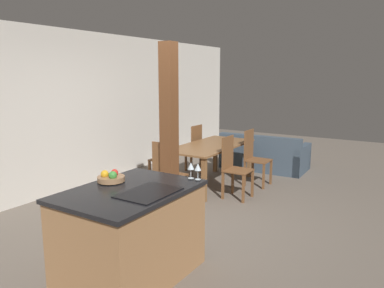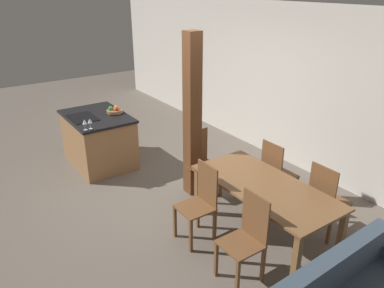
% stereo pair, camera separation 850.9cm
% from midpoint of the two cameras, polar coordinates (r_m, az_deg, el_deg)
% --- Properties ---
extents(ground_plane, '(16.00, 16.00, 0.00)m').
position_cam_midpoint_polar(ground_plane, '(3.57, 38.45, -26.77)').
color(ground_plane, '#665B51').
extents(wall_back, '(11.20, 0.08, 2.70)m').
position_cam_midpoint_polar(wall_back, '(5.14, 51.05, 2.02)').
color(wall_back, silver).
rests_on(wall_back, ground_plane).
extents(kitchen_island, '(1.32, 0.95, 0.91)m').
position_cam_midpoint_polar(kitchen_island, '(3.41, 14.96, -13.73)').
color(kitchen_island, '#9E7047').
rests_on(kitchen_island, ground_plane).
extents(fruit_bowl, '(0.27, 0.27, 0.12)m').
position_cam_midpoint_polar(fruit_bowl, '(3.33, 20.31, -5.36)').
color(fruit_bowl, '#99704C').
rests_on(fruit_bowl, kitchen_island).
extents(wine_glass_near, '(0.07, 0.07, 0.17)m').
position_cam_midpoint_polar(wine_glass_near, '(2.54, 20.35, -12.75)').
color(wine_glass_near, silver).
rests_on(wine_glass_near, kitchen_island).
extents(wine_glass_middle, '(0.07, 0.07, 0.17)m').
position_cam_midpoint_polar(wine_glass_middle, '(2.60, 21.47, -12.03)').
color(wine_glass_middle, silver).
rests_on(wine_glass_middle, kitchen_island).
extents(dining_table, '(1.86, 0.88, 0.73)m').
position_cam_midpoint_polar(dining_table, '(3.87, 70.13, -22.36)').
color(dining_table, brown).
rests_on(dining_table, ground_plane).
extents(dining_chair_near_left, '(0.40, 0.40, 0.99)m').
position_cam_midpoint_polar(dining_chair_near_left, '(3.28, 64.39, -29.11)').
color(dining_chair_near_left, brown).
rests_on(dining_chair_near_left, ground_plane).
extents(dining_chair_near_right, '(0.40, 0.40, 0.99)m').
position_cam_midpoint_polar(dining_chair_near_right, '(3.64, 78.80, -30.96)').
color(dining_chair_near_right, brown).
rests_on(dining_chair_near_right, ground_plane).
extents(dining_chair_far_left, '(0.40, 0.40, 0.99)m').
position_cam_midpoint_polar(dining_chair_far_left, '(4.35, 62.33, -17.39)').
color(dining_chair_far_left, brown).
rests_on(dining_chair_far_left, ground_plane).
extents(dining_chair_far_right, '(0.40, 0.40, 0.99)m').
position_cam_midpoint_polar(dining_chair_far_right, '(4.62, 72.70, -19.92)').
color(dining_chair_far_right, brown).
rests_on(dining_chair_far_right, ground_plane).
extents(dining_chair_head_end, '(0.40, 0.40, 0.99)m').
position_cam_midpoint_polar(dining_chair_head_end, '(3.65, 49.30, -18.45)').
color(dining_chair_head_end, brown).
rests_on(dining_chair_head_end, ground_plane).
extents(timber_post, '(0.20, 0.20, 2.41)m').
position_cam_midpoint_polar(timber_post, '(3.23, 51.35, -9.20)').
color(timber_post, brown).
rests_on(timber_post, ground_plane).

